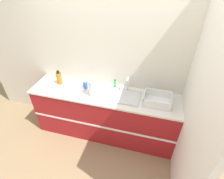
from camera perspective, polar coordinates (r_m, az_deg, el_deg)
The scene contains 10 objects.
ground_plane at distance 3.20m, azimuth -3.68°, elevation -17.19°, with size 12.00×12.00×0.00m, color #937A56.
wall_back at distance 2.77m, azimuth -0.86°, elevation 9.12°, with size 4.76×0.06×2.60m.
wall_right at distance 2.47m, azimuth 24.99°, elevation 1.69°, with size 0.06×2.56×2.60m.
counter_cabinet at distance 3.03m, azimuth -2.34°, elevation -7.99°, with size 2.38×0.58×0.90m.
sink at distance 2.66m, azimuth 4.38°, elevation -2.04°, with size 0.44×0.36×0.27m.
paper_towel_roll at distance 2.64m, azimuth -6.39°, elevation 0.62°, with size 0.12×0.12×0.26m.
dish_rack at distance 2.61m, azimuth 14.54°, elevation -3.46°, with size 0.39×0.30×0.14m.
bottle_blue at distance 2.84m, azimuth -8.67°, elevation 1.53°, with size 0.07×0.07×0.14m.
bottle_amber at distance 3.03m, azimuth -16.88°, elevation 3.62°, with size 0.09×0.09×0.24m.
soap_dispenser at distance 2.83m, azimuth 0.98°, elevation 1.90°, with size 0.04×0.04×0.15m.
Camera 1 is at (0.69, -1.77, 2.57)m, focal length 28.00 mm.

